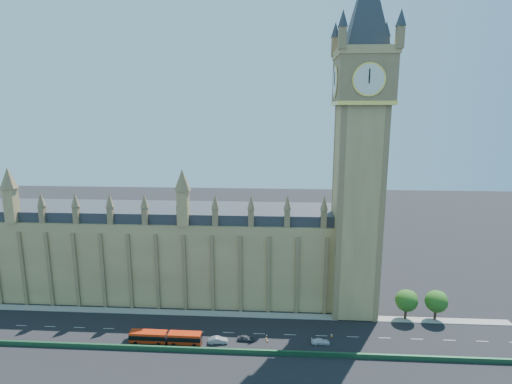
# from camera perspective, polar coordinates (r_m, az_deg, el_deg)

# --- Properties ---
(ground) EXTENTS (400.00, 400.00, 0.00)m
(ground) POSITION_cam_1_polar(r_m,az_deg,el_deg) (110.73, -6.13, -19.28)
(ground) COLOR black
(ground) RESTS_ON ground
(palace_westminster) EXTENTS (120.00, 20.00, 28.00)m
(palace_westminster) POSITION_cam_1_polar(r_m,az_deg,el_deg) (130.31, -15.62, -8.09)
(palace_westminster) COLOR #9E7F4C
(palace_westminster) RESTS_ON ground
(elizabeth_tower) EXTENTS (20.59, 20.59, 105.00)m
(elizabeth_tower) POSITION_cam_1_polar(r_m,az_deg,el_deg) (109.85, 14.80, 10.08)
(elizabeth_tower) COLOR #9E7F4C
(elizabeth_tower) RESTS_ON ground
(bridge_parapet) EXTENTS (160.00, 0.60, 1.20)m
(bridge_parapet) POSITION_cam_1_polar(r_m,az_deg,el_deg) (102.89, -7.03, -21.52)
(bridge_parapet) COLOR #1E4C2D
(bridge_parapet) RESTS_ON ground
(kerb_north) EXTENTS (160.00, 3.00, 0.16)m
(kerb_north) POSITION_cam_1_polar(r_m,az_deg,el_deg) (118.85, -5.33, -16.93)
(kerb_north) COLOR gray
(kerb_north) RESTS_ON ground
(tree_east_near) EXTENTS (6.00, 6.00, 8.50)m
(tree_east_near) POSITION_cam_1_polar(r_m,az_deg,el_deg) (120.83, 20.80, -14.22)
(tree_east_near) COLOR #382619
(tree_east_near) RESTS_ON ground
(tree_east_far) EXTENTS (6.00, 6.00, 8.50)m
(tree_east_far) POSITION_cam_1_polar(r_m,az_deg,el_deg) (123.40, 24.45, -13.97)
(tree_east_far) COLOR #382619
(tree_east_far) RESTS_ON ground
(red_bus) EXTENTS (17.84, 2.96, 3.03)m
(red_bus) POSITION_cam_1_polar(r_m,az_deg,el_deg) (107.23, -12.79, -19.63)
(red_bus) COLOR red
(red_bus) RESTS_ON ground
(car_grey) EXTENTS (4.12, 1.94, 1.36)m
(car_grey) POSITION_cam_1_polar(r_m,az_deg,el_deg) (106.46, -1.53, -20.14)
(car_grey) COLOR #3F4147
(car_grey) RESTS_ON ground
(car_silver) EXTENTS (5.01, 2.24, 1.60)m
(car_silver) POSITION_cam_1_polar(r_m,az_deg,el_deg) (105.86, -5.48, -20.32)
(car_silver) COLOR #929499
(car_silver) RESTS_ON ground
(car_white) EXTENTS (4.66, 2.20, 1.31)m
(car_white) POSITION_cam_1_polar(r_m,az_deg,el_deg) (106.40, 9.20, -20.34)
(car_white) COLOR white
(car_white) RESTS_ON ground
(cone_a) EXTENTS (0.57, 0.57, 0.72)m
(cone_a) POSITION_cam_1_polar(r_m,az_deg,el_deg) (106.80, 1.50, -20.24)
(cone_a) COLOR black
(cone_a) RESTS_ON ground
(cone_b) EXTENTS (0.64, 0.64, 0.78)m
(cone_b) POSITION_cam_1_polar(r_m,az_deg,el_deg) (109.84, 10.76, -19.47)
(cone_b) COLOR black
(cone_b) RESTS_ON ground
(cone_c) EXTENTS (0.44, 0.44, 0.67)m
(cone_c) POSITION_cam_1_polar(r_m,az_deg,el_deg) (108.16, 1.54, -19.81)
(cone_c) COLOR black
(cone_c) RESTS_ON ground
(cone_d) EXTENTS (0.45, 0.45, 0.66)m
(cone_d) POSITION_cam_1_polar(r_m,az_deg,el_deg) (106.13, 1.66, -20.48)
(cone_d) COLOR black
(cone_d) RESTS_ON ground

